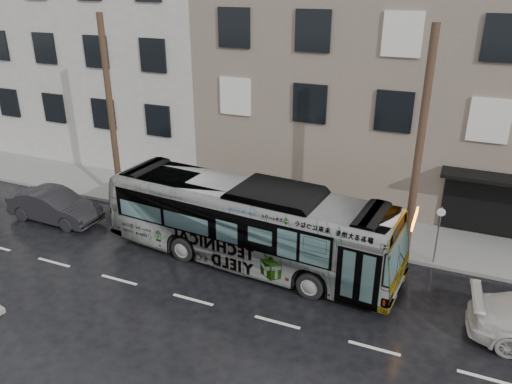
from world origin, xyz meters
TOP-DOWN VIEW (x-y plane):
  - ground at (0.00, 0.00)m, footprint 120.00×120.00m
  - sidewalk at (0.00, 4.90)m, footprint 90.00×3.60m
  - building_taupe at (5.00, 12.70)m, footprint 20.00×12.00m
  - building_grey at (-18.00, 14.20)m, footprint 26.00×15.00m
  - utility_pole_front at (6.50, 3.30)m, footprint 0.30×0.30m
  - utility_pole_rear at (-7.50, 3.30)m, footprint 0.30×0.30m
  - sign_post at (7.60, 3.30)m, footprint 0.06×0.06m
  - bus at (0.72, 0.75)m, footprint 12.20×3.81m
  - dark_sedan at (-9.07, 0.49)m, footprint 4.56×1.63m

SIDE VIEW (x-z plane):
  - ground at x=0.00m, z-range 0.00..0.00m
  - sidewalk at x=0.00m, z-range 0.00..0.15m
  - dark_sedan at x=-9.07m, z-range 0.00..1.50m
  - sign_post at x=7.60m, z-range 0.15..2.55m
  - bus at x=0.72m, z-range 0.00..3.35m
  - utility_pole_front at x=6.50m, z-range 0.15..9.15m
  - utility_pole_rear at x=-7.50m, z-range 0.15..9.15m
  - building_taupe at x=5.00m, z-range 0.00..11.00m
  - building_grey at x=-18.00m, z-range 0.00..16.00m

